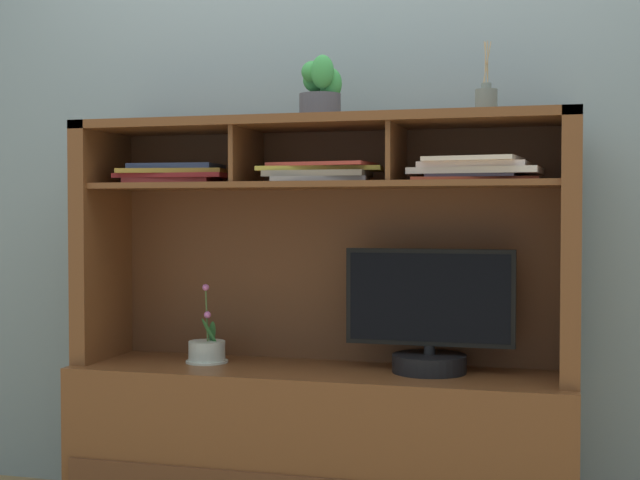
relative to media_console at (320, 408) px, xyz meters
name	(u,v)px	position (x,y,z in m)	size (l,w,h in m)	color
back_wall	(339,126)	(0.00, 0.26, 0.98)	(6.00, 0.02, 2.80)	gray
media_console	(320,408)	(0.00, 0.00, 0.00)	(1.69, 0.51, 1.40)	brown
tv_monitor	(429,322)	(0.37, 0.01, 0.31)	(0.56, 0.25, 0.41)	black
potted_orchid	(207,351)	(-0.41, -0.01, 0.18)	(0.15, 0.15, 0.28)	silver
magazine_stack_left	(474,169)	(0.52, -0.05, 0.80)	(0.42, 0.27, 0.07)	#9B3924
magazine_stack_centre	(175,174)	(-0.53, -0.01, 0.80)	(0.40, 0.26, 0.07)	#9F3231
magazine_stack_right	(320,172)	(0.01, -0.05, 0.80)	(0.43, 0.24, 0.06)	gray
diffuser_bottle	(486,101)	(0.55, 0.02, 1.03)	(0.07, 0.07, 0.23)	slate
potted_succulent	(320,92)	(0.00, -0.01, 1.07)	(0.16, 0.16, 0.20)	#4C4B53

